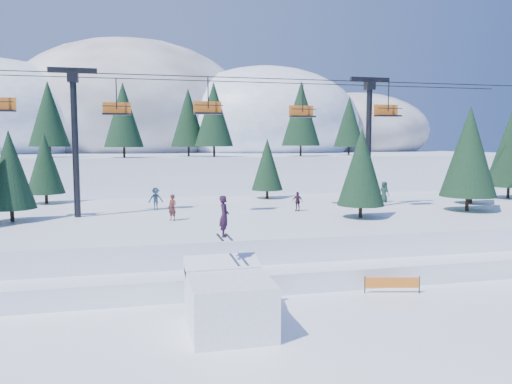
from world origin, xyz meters
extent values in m
plane|color=white|center=(0.00, 0.00, 0.00)|extent=(160.00, 160.00, 0.00)
cube|color=white|center=(0.00, 18.00, 1.25)|extent=(70.00, 22.00, 2.50)
cube|color=white|center=(0.00, 8.00, 0.55)|extent=(70.00, 6.00, 1.10)
cube|color=white|center=(0.00, 68.00, 3.00)|extent=(110.00, 60.00, 6.00)
ellipsoid|color=#605B59|center=(-6.00, 78.00, 13.26)|extent=(44.00, 39.60, 26.40)
ellipsoid|color=white|center=(18.00, 70.00, 11.42)|extent=(34.00, 30.60, 19.72)
ellipsoid|color=#605B59|center=(38.00, 76.00, 10.12)|extent=(30.00, 27.00, 15.00)
cylinder|color=black|center=(-6.33, 40.26, 6.59)|extent=(0.26, 0.26, 1.19)
cone|color=#1A3922|center=(-6.33, 40.26, 10.84)|extent=(4.42, 4.42, 7.30)
cylinder|color=black|center=(4.11, 41.10, 6.62)|extent=(0.26, 0.26, 1.25)
cone|color=#1A3922|center=(4.11, 41.10, 11.08)|extent=(4.64, 4.64, 7.67)
cylinder|color=black|center=(15.21, 41.61, 6.65)|extent=(0.26, 0.26, 1.31)
cone|color=#1A3922|center=(15.21, 41.61, 11.33)|extent=(4.86, 4.86, 8.04)
cylinder|color=black|center=(-14.81, 43.81, 6.62)|extent=(0.26, 0.26, 1.24)
cone|color=#1A3922|center=(-14.81, 43.81, 11.04)|extent=(4.60, 4.60, 7.61)
cylinder|color=black|center=(23.21, 44.95, 6.56)|extent=(0.26, 0.26, 1.12)
cone|color=#1A3922|center=(23.21, 44.95, 10.54)|extent=(4.14, 4.14, 6.85)
cylinder|color=black|center=(1.40, 44.48, 6.59)|extent=(0.26, 0.26, 1.18)
cone|color=#1A3922|center=(1.40, 44.48, 10.82)|extent=(4.39, 4.39, 7.27)
cube|color=white|center=(-1.27, 1.14, 1.11)|extent=(3.29, 4.06, 2.22)
cube|color=white|center=(-1.27, 2.88, 2.27)|extent=(3.29, 1.42, 0.79)
imported|color=black|center=(-1.17, 2.74, 4.50)|extent=(0.55, 0.73, 1.82)
cube|color=black|center=(-1.37, 2.74, 3.58)|extent=(0.11, 1.65, 0.03)
cube|color=black|center=(-0.97, 2.74, 3.58)|extent=(0.11, 1.65, 0.03)
cylinder|color=black|center=(-9.00, 18.00, 7.50)|extent=(0.44, 0.44, 10.00)
cube|color=black|center=(-9.00, 18.00, 12.60)|extent=(3.20, 0.35, 0.35)
cube|color=black|center=(-9.00, 18.00, 12.15)|extent=(0.70, 0.70, 0.70)
cylinder|color=black|center=(13.00, 18.00, 7.50)|extent=(0.44, 0.44, 10.00)
cube|color=black|center=(13.00, 18.00, 12.60)|extent=(3.20, 0.35, 0.35)
cube|color=black|center=(13.00, 18.00, 12.15)|extent=(0.70, 0.70, 0.70)
cylinder|color=black|center=(2.00, 16.80, 12.30)|extent=(46.00, 0.06, 0.06)
cylinder|color=black|center=(2.00, 19.20, 12.30)|extent=(46.00, 0.06, 0.06)
cube|color=orange|center=(-13.48, 17.18, 10.20)|extent=(2.00, 0.10, 0.85)
cylinder|color=black|center=(-6.21, 19.20, 11.20)|extent=(0.08, 0.08, 2.20)
cube|color=black|center=(-6.21, 19.20, 9.75)|extent=(2.00, 0.75, 0.12)
cube|color=orange|center=(-6.21, 19.58, 10.20)|extent=(2.00, 0.10, 0.85)
cylinder|color=black|center=(-6.21, 18.85, 10.30)|extent=(2.00, 0.06, 0.06)
cylinder|color=black|center=(0.10, 16.80, 11.20)|extent=(0.08, 0.08, 2.20)
cube|color=black|center=(0.10, 16.80, 9.75)|extent=(2.00, 0.75, 0.12)
cube|color=orange|center=(0.10, 17.18, 10.20)|extent=(2.00, 0.10, 0.85)
cylinder|color=black|center=(0.10, 16.45, 10.30)|extent=(2.00, 0.06, 0.06)
cylinder|color=black|center=(7.91, 19.20, 11.20)|extent=(0.08, 0.08, 2.20)
cube|color=black|center=(7.91, 19.20, 9.75)|extent=(2.00, 0.75, 0.12)
cube|color=orange|center=(7.91, 19.58, 10.20)|extent=(2.00, 0.10, 0.85)
cylinder|color=black|center=(7.91, 18.85, 10.30)|extent=(2.00, 0.06, 0.06)
cylinder|color=black|center=(14.00, 16.80, 11.20)|extent=(0.08, 0.08, 2.20)
cube|color=black|center=(14.00, 16.80, 9.75)|extent=(2.00, 0.75, 0.12)
cube|color=orange|center=(14.00, 17.18, 10.20)|extent=(2.00, 0.10, 0.85)
cylinder|color=black|center=(14.00, 16.45, 10.30)|extent=(2.00, 0.06, 0.06)
cylinder|color=black|center=(19.63, 14.57, 3.06)|extent=(0.26, 0.26, 1.12)
cone|color=#1A3922|center=(19.63, 14.57, 7.05)|extent=(4.15, 4.15, 6.86)
cylinder|color=black|center=(22.86, 18.49, 2.94)|extent=(0.26, 0.26, 0.88)
cone|color=#1A3922|center=(22.86, 18.49, 6.08)|extent=(3.26, 3.26, 5.40)
cylinder|color=black|center=(28.88, 21.22, 3.07)|extent=(0.26, 0.26, 1.14)
cone|color=#1A3922|center=(28.88, 21.22, 7.14)|extent=(4.24, 4.24, 7.01)
cylinder|color=black|center=(15.61, 24.08, 2.90)|extent=(0.26, 0.26, 0.80)
cone|color=#1A3922|center=(15.61, 24.08, 5.77)|extent=(2.98, 2.98, 4.94)
cylinder|color=black|center=(-12.54, 26.95, 2.93)|extent=(0.26, 0.26, 0.85)
cone|color=#1A3922|center=(-12.54, 26.95, 5.97)|extent=(3.17, 3.17, 5.23)
cylinder|color=black|center=(6.91, 26.44, 2.89)|extent=(0.26, 0.26, 0.79)
cone|color=#1A3922|center=(6.91, 26.44, 5.70)|extent=(2.92, 2.92, 4.83)
cylinder|color=black|center=(-13.00, 16.97, 2.92)|extent=(0.26, 0.26, 0.85)
cone|color=#1A3922|center=(-13.00, 16.97, 5.95)|extent=(3.15, 3.15, 5.20)
cylinder|color=black|center=(10.16, 13.18, 2.94)|extent=(0.26, 0.26, 0.87)
cone|color=#1A3922|center=(10.16, 13.18, 6.05)|extent=(3.23, 3.23, 5.35)
imported|color=#1A352D|center=(16.07, 21.03, 3.41)|extent=(0.92, 0.63, 1.83)
imported|color=#381B2D|center=(6.96, 17.45, 3.24)|extent=(0.88, 0.86, 1.49)
imported|color=#284051|center=(-3.53, 20.43, 3.37)|extent=(1.17, 0.72, 1.74)
imported|color=#4C231E|center=(-2.63, 14.90, 3.38)|extent=(0.75, 0.75, 1.76)
cylinder|color=black|center=(6.40, 4.46, 0.45)|extent=(0.06, 0.06, 0.90)
cylinder|color=black|center=(9.12, 3.83, 0.45)|extent=(0.06, 0.06, 0.90)
cube|color=orange|center=(7.76, 4.15, 0.55)|extent=(2.74, 0.67, 0.55)
cylinder|color=black|center=(10.97, 5.58, 0.45)|extent=(0.06, 0.06, 0.90)
cylinder|color=black|center=(13.75, 5.91, 0.45)|extent=(0.06, 0.06, 0.90)
cube|color=orange|center=(12.36, 5.74, 0.55)|extent=(2.79, 0.37, 0.55)
camera|label=1|loc=(-4.76, -18.54, 7.71)|focal=35.00mm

